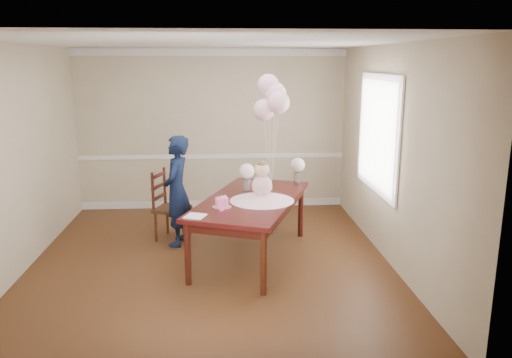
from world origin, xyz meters
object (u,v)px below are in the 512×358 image
Objects in this scene: dining_chair_seat at (172,209)px; woman at (177,191)px; birthday_cake at (222,202)px; dining_table_top at (251,200)px.

woman is (0.10, -0.21, 0.32)m from dining_chair_seat.
dining_chair_seat is at bearing -144.85° from woman.
woman is at bearing -44.40° from dining_chair_seat.
birthday_cake reaches higher than dining_chair_seat.
birthday_cake is at bearing -37.12° from dining_chair_seat.
woman reaches higher than birthday_cake.
dining_table_top is at bearing 70.75° from woman.
dining_chair_seat is (-1.08, 0.78, -0.33)m from dining_table_top.
dining_chair_seat is at bearing 121.52° from birthday_cake.
birthday_cake is at bearing 43.95° from woman.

